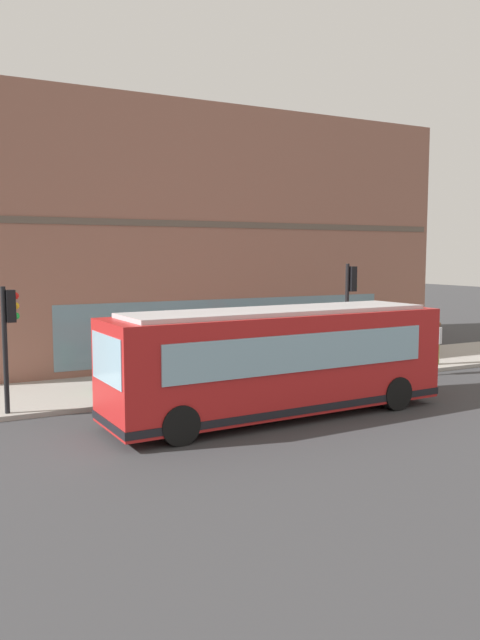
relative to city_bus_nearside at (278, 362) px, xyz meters
The scene contains 11 objects.
ground 2.90m from the city_bus_nearside, 82.94° to the right, with size 120.00×120.00×0.00m, color #38383A.
sidewalk_curb 5.96m from the city_bus_nearside, 24.88° to the right, with size 4.67×40.00×0.15m, color #9E9991.
building_corner 13.19m from the city_bus_nearside, 11.04° to the right, with size 9.79×20.54×10.47m.
city_bus_nearside is the anchor object (origin of this frame).
traffic_light_near_corner 6.12m from the city_bus_nearside, 56.57° to the right, with size 0.32×0.49×4.10m.
traffic_light_down_block 7.58m from the city_bus_nearside, 64.27° to the left, with size 0.32×0.49×3.56m.
fire_hydrant 5.29m from the city_bus_nearside, 12.87° to the right, with size 0.35×0.35×0.74m.
pedestrian_near_building_entrance 6.56m from the city_bus_nearside, 39.48° to the right, with size 0.32×0.32×1.54m.
pedestrian_walking_along_curb 11.39m from the city_bus_nearside, 55.04° to the right, with size 0.32×0.32×1.68m.
pedestrian_by_light_pole 10.30m from the city_bus_nearside, 69.58° to the right, with size 0.32×0.32×1.74m.
newspaper_vending_box 6.09m from the city_bus_nearside, 37.80° to the left, with size 0.44×0.42×0.90m.
Camera 1 is at (-15.44, 11.50, 4.59)m, focal length 35.45 mm.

